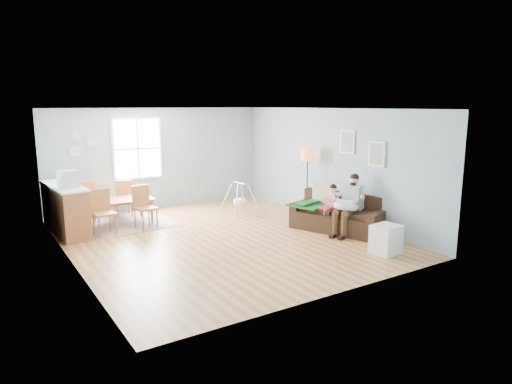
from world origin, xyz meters
TOP-DOWN VIEW (x-y plane):
  - room at (0.00, 0.00)m, footprint 8.40×9.40m
  - window at (-0.60, 3.46)m, footprint 1.32×0.08m
  - pictures at (2.97, -1.05)m, footprint 0.05×1.34m
  - wall_plates at (-2.00, 3.47)m, footprint 0.67×0.02m
  - sofa at (2.51, -0.91)m, footprint 1.54×2.21m
  - green_throw at (2.19, -0.30)m, footprint 1.11×1.01m
  - beige_pillow at (2.51, -0.33)m, footprint 0.27×0.53m
  - father at (2.49, -1.22)m, footprint 0.97×0.63m
  - nursing_pillow at (2.34, -1.28)m, footprint 0.70×0.69m
  - infant at (2.33, -1.25)m, footprint 0.27×0.36m
  - toddler at (2.37, -0.75)m, footprint 0.55×0.35m
  - floor_lamp at (2.66, 0.43)m, footprint 0.35×0.35m
  - storage_cube at (2.12, -2.60)m, footprint 0.54×0.49m
  - rug at (-1.60, 2.29)m, footprint 2.70×2.12m
  - dining_table at (-1.60, 2.29)m, footprint 1.72×0.97m
  - chair_sw at (-2.03, 1.62)m, footprint 0.48×0.48m
  - chair_se at (-1.11, 1.67)m, footprint 0.51×0.51m
  - chair_nw at (-2.11, 2.90)m, footprint 0.49×0.49m
  - chair_ne at (-1.18, 2.95)m, footprint 0.46×0.46m
  - counter at (-2.70, 2.15)m, footprint 0.72×1.97m
  - monitor at (-2.65, 1.78)m, footprint 0.41×0.39m
  - baby_swing at (1.32, 1.46)m, footprint 0.87×0.88m

SIDE VIEW (x-z plane):
  - rug at x=-1.60m, z-range 0.00..0.01m
  - storage_cube at x=2.12m, z-range 0.00..0.55m
  - sofa at x=2.51m, z-range -0.12..0.70m
  - dining_table at x=-1.60m, z-range 0.00..0.60m
  - baby_swing at x=1.32m, z-range -0.04..0.81m
  - green_throw at x=2.19m, z-range 0.50..0.54m
  - chair_ne at x=-1.18m, z-range 0.07..1.01m
  - counter at x=-2.70m, z-range 0.01..1.09m
  - chair_se at x=-1.11m, z-range 0.07..1.05m
  - chair_sw at x=-2.03m, z-range 0.07..1.06m
  - chair_nw at x=-2.11m, z-range 0.08..1.09m
  - nursing_pillow at x=2.34m, z-range 0.53..0.75m
  - toddler at x=2.37m, z-range 0.29..1.11m
  - father at x=2.49m, z-range 0.05..1.36m
  - infant at x=2.33m, z-range 0.66..0.79m
  - beige_pillow at x=2.51m, z-range 0.50..1.01m
  - monitor at x=-2.65m, z-range 1.08..1.43m
  - floor_lamp at x=2.66m, z-range 0.57..2.30m
  - window at x=-0.60m, z-range 0.84..2.46m
  - wall_plates at x=-2.00m, z-range 1.50..2.16m
  - pictures at x=2.97m, z-range 1.48..2.22m
  - room at x=0.00m, z-range 0.47..4.37m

